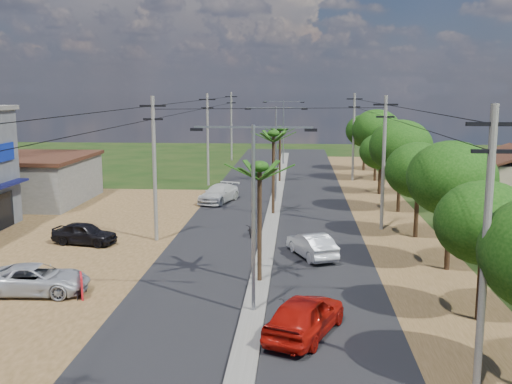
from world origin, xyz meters
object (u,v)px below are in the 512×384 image
car_silver_mid (312,246)px  roadside_sign (82,286)px  car_white_far (219,194)px  car_parked_dark (85,234)px  car_red_near (305,316)px  moto_rider_east (289,313)px  car_parked_silver (36,280)px

car_silver_mid → roadside_sign: car_silver_mid is taller
roadside_sign → car_white_far: bearing=59.6°
car_white_far → car_parked_dark: (-6.40, -14.20, -0.05)m
car_red_near → car_silver_mid: bearing=-70.5°
car_silver_mid → car_parked_dark: car_silver_mid is taller
car_parked_dark → car_red_near: bearing=-122.9°
car_silver_mid → moto_rider_east: bearing=61.0°
car_red_near → roadside_sign: 10.80m
car_silver_mid → car_white_far: (-7.40, 16.11, 0.03)m
car_silver_mid → car_parked_silver: 14.67m
car_red_near → car_white_far: (-6.90, 27.07, -0.09)m
car_red_near → car_parked_silver: 13.01m
car_silver_mid → roadside_sign: bearing=12.0°
car_red_near → moto_rider_east: 1.47m
car_red_near → roadside_sign: (-10.14, 3.70, -0.29)m
car_red_near → car_parked_dark: (-13.30, 12.88, -0.14)m
car_parked_dark → moto_rider_east: car_parked_dark is taller
car_silver_mid → car_red_near: bearing=65.1°
car_parked_silver → roadside_sign: bearing=-98.9°
car_silver_mid → car_white_far: car_white_far is taller
car_white_far → roadside_sign: 23.60m
car_silver_mid → moto_rider_east: size_ratio=2.56×
car_white_far → roadside_sign: (-3.24, -23.37, -0.21)m
car_silver_mid → car_white_far: 17.73m
car_parked_silver → car_parked_dark: 8.96m
car_parked_silver → moto_rider_east: (11.74, -2.69, -0.24)m
car_silver_mid → moto_rider_east: 9.77m
car_white_far → car_parked_silver: bearing=-86.1°
car_red_near → car_parked_silver: car_red_near is taller
car_white_far → roadside_sign: car_white_far is taller
car_parked_dark → moto_rider_east: 17.17m
car_silver_mid → car_parked_dark: 13.93m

